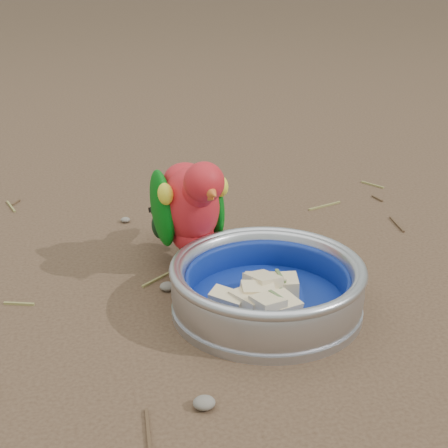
{
  "coord_description": "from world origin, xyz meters",
  "views": [
    {
      "loc": [
        -0.08,
        -0.68,
        0.41
      ],
      "look_at": [
        0.07,
        0.08,
        0.08
      ],
      "focal_mm": 55.0,
      "sensor_mm": 36.0,
      "label": 1
    }
  ],
  "objects": [
    {
      "name": "fruit_wedges",
      "position": [
        0.1,
        -0.0,
        0.03
      ],
      "size": [
        0.13,
        0.13,
        0.03
      ],
      "primitive_type": null,
      "color": "beige",
      "rests_on": "food_bowl"
    },
    {
      "name": "lory_parrot",
      "position": [
        0.03,
        0.12,
        0.08
      ],
      "size": [
        0.13,
        0.21,
        0.16
      ],
      "primitive_type": null,
      "rotation": [
        0.0,
        0.0,
        -2.92
      ],
      "color": "red",
      "rests_on": "ground"
    },
    {
      "name": "ground_debris",
      "position": [
        -0.02,
        0.05,
        0.0
      ],
      "size": [
        0.9,
        0.8,
        0.01
      ],
      "primitive_type": null,
      "color": "olive",
      "rests_on": "ground"
    },
    {
      "name": "ground",
      "position": [
        0.0,
        0.0,
        0.0
      ],
      "size": [
        60.0,
        60.0,
        0.0
      ],
      "primitive_type": "plane",
      "color": "#4E3827"
    },
    {
      "name": "food_bowl",
      "position": [
        0.1,
        -0.0,
        0.01
      ],
      "size": [
        0.22,
        0.22,
        0.02
      ],
      "primitive_type": "cylinder",
      "color": "#B2B2BA",
      "rests_on": "ground"
    },
    {
      "name": "bowl_wall",
      "position": [
        0.1,
        -0.0,
        0.04
      ],
      "size": [
        0.22,
        0.22,
        0.04
      ],
      "primitive_type": null,
      "color": "#B2B2BA",
      "rests_on": "food_bowl"
    }
  ]
}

